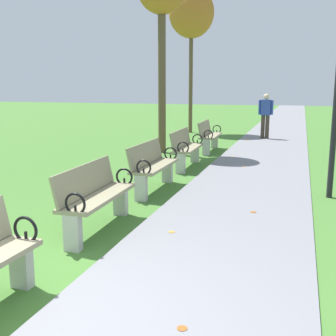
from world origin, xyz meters
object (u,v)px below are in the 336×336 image
park_bench_3 (153,165)px  park_bench_5 (209,135)px  pedestrian_walking (266,114)px  park_bench_4 (186,147)px  park_bench_2 (95,196)px  tree_2 (191,14)px

park_bench_3 → park_bench_5: bearing=90.0°
park_bench_3 → pedestrian_walking: 8.63m
park_bench_4 → park_bench_5: bearing=90.0°
park_bench_5 → pedestrian_walking: (1.34, 3.52, 0.44)m
park_bench_4 → park_bench_5: size_ratio=1.00×
park_bench_2 → pedestrian_walking: bearing=83.0°
park_bench_3 → park_bench_4: bearing=90.0°
tree_2 → park_bench_5: bearing=-69.2°
park_bench_2 → park_bench_5: (0.00, 7.29, 0.00)m
park_bench_3 → pedestrian_walking: bearing=81.1°
park_bench_4 → tree_2: size_ratio=0.28×
park_bench_2 → park_bench_5: size_ratio=1.00×
park_bench_3 → pedestrian_walking: pedestrian_walking is taller
park_bench_2 → park_bench_3: 2.29m
park_bench_3 → park_bench_2: bearing=-90.0°
tree_2 → park_bench_3: bearing=-79.5°
park_bench_2 → park_bench_3: same height
park_bench_4 → tree_2: 8.69m
park_bench_5 → park_bench_2: bearing=-90.0°
park_bench_3 → park_bench_4: (0.00, 2.38, 0.00)m
park_bench_2 → pedestrian_walking: 10.90m
pedestrian_walking → park_bench_4: bearing=-102.3°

